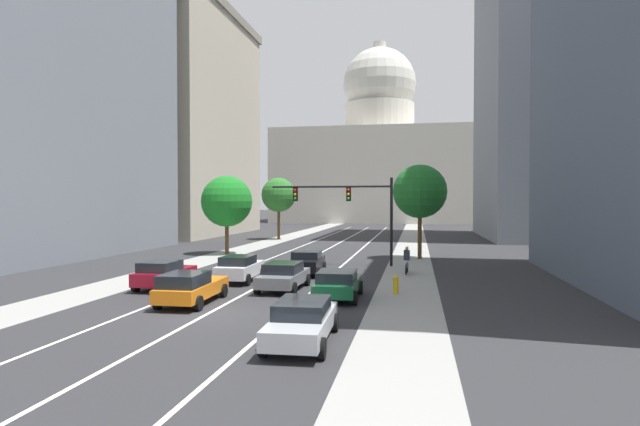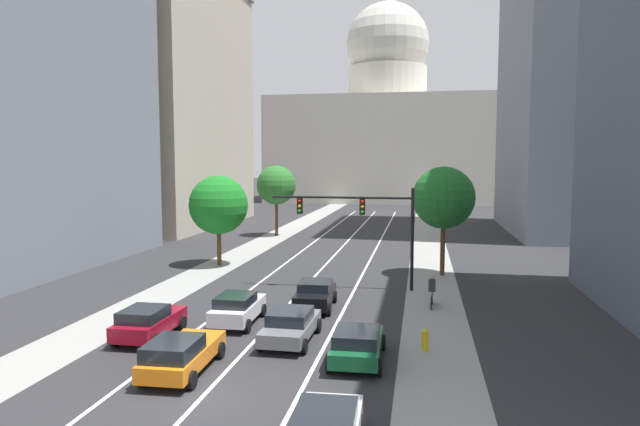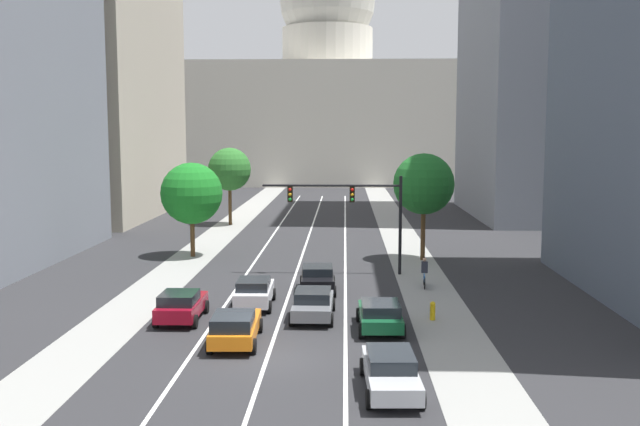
# 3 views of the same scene
# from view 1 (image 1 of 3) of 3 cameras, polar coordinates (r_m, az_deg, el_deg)

# --- Properties ---
(ground_plane) EXTENTS (400.00, 400.00, 0.00)m
(ground_plane) POSITION_cam_1_polar(r_m,az_deg,el_deg) (60.20, 2.72, -3.02)
(ground_plane) COLOR #2B2B2D
(sidewalk_left) EXTENTS (3.12, 130.00, 0.01)m
(sidewalk_left) POSITION_cam_1_polar(r_m,az_deg,el_deg) (56.95, -5.77, -3.27)
(sidewalk_left) COLOR gray
(sidewalk_left) RESTS_ON ground
(sidewalk_right) EXTENTS (3.12, 130.00, 0.01)m
(sidewalk_right) POSITION_cam_1_polar(r_m,az_deg,el_deg) (54.66, 10.11, -3.47)
(sidewalk_right) COLOR gray
(sidewalk_right) RESTS_ON ground
(lane_stripe_left) EXTENTS (0.16, 90.00, 0.01)m
(lane_stripe_left) POSITION_cam_1_polar(r_m,az_deg,el_deg) (46.11, -3.70, -4.33)
(lane_stripe_left) COLOR white
(lane_stripe_left) RESTS_ON ground
(lane_stripe_center) EXTENTS (0.16, 90.00, 0.01)m
(lane_stripe_center) POSITION_cam_1_polar(r_m,az_deg,el_deg) (45.45, 0.12, -4.41)
(lane_stripe_center) COLOR white
(lane_stripe_center) RESTS_ON ground
(lane_stripe_right) EXTENTS (0.16, 90.00, 0.01)m
(lane_stripe_right) POSITION_cam_1_polar(r_m,az_deg,el_deg) (44.99, 4.03, -4.47)
(lane_stripe_right) COLOR white
(lane_stripe_right) RESTS_ON ground
(office_tower_near_left) EXTENTS (18.55, 25.31, 39.51)m
(office_tower_near_left) POSITION_cam_1_polar(r_m,az_deg,el_deg) (53.35, -30.92, 17.73)
(office_tower_near_left) COLOR gray
(office_tower_near_left) RESTS_ON ground
(office_tower_far_left) EXTENTS (19.84, 26.65, 30.78)m
(office_tower_far_left) POSITION_cam_1_polar(r_m,az_deg,el_deg) (75.80, -16.73, 9.50)
(office_tower_far_left) COLOR #B7AD99
(office_tower_far_left) RESTS_ON ground
(office_tower_far_right) EXTENTS (14.51, 24.31, 55.68)m
(office_tower_far_right) POSITION_cam_1_polar(r_m,az_deg,el_deg) (73.49, 23.49, 19.71)
(office_tower_far_right) COLOR gray
(office_tower_far_right) RESTS_ON ground
(capitol_building) EXTENTS (44.32, 25.28, 39.85)m
(capitol_building) POSITION_cam_1_polar(r_m,az_deg,el_deg) (116.57, 6.56, 5.82)
(capitol_building) COLOR beige
(capitol_building) RESTS_ON ground
(car_gray) EXTENTS (2.09, 4.38, 1.40)m
(car_gray) POSITION_cam_1_polar(r_m,az_deg,el_deg) (26.65, -4.05, -6.90)
(car_gray) COLOR slate
(car_gray) RESTS_ON ground
(car_crimson) EXTENTS (2.02, 4.06, 1.47)m
(car_crimson) POSITION_cam_1_polar(r_m,az_deg,el_deg) (28.19, -16.84, -6.43)
(car_crimson) COLOR maroon
(car_crimson) RESTS_ON ground
(car_orange) EXTENTS (2.13, 4.60, 1.47)m
(car_orange) POSITION_cam_1_polar(r_m,az_deg,el_deg) (23.63, -14.13, -7.93)
(car_orange) COLOR orange
(car_orange) RESTS_ON ground
(car_white) EXTENTS (2.02, 4.09, 1.49)m
(car_white) POSITION_cam_1_polar(r_m,az_deg,el_deg) (29.56, -8.87, -6.00)
(car_white) COLOR silver
(car_white) RESTS_ON ground
(car_green) EXTENTS (2.10, 4.13, 1.36)m
(car_green) POSITION_cam_1_polar(r_m,az_deg,el_deg) (24.12, 1.98, -7.79)
(car_green) COLOR #14512D
(car_green) RESTS_ON ground
(car_black) EXTENTS (2.15, 4.09, 1.45)m
(car_black) POSITION_cam_1_polar(r_m,az_deg,el_deg) (32.12, -1.48, -5.44)
(car_black) COLOR black
(car_black) RESTS_ON ground
(car_silver) EXTENTS (2.07, 4.80, 1.38)m
(car_silver) POSITION_cam_1_polar(r_m,az_deg,el_deg) (16.84, -1.96, -11.77)
(car_silver) COLOR #B2B5BA
(car_silver) RESTS_ON ground
(traffic_signal_mast) EXTENTS (8.68, 0.39, 6.19)m
(traffic_signal_mast) POSITION_cam_1_polar(r_m,az_deg,el_deg) (36.47, 3.43, 1.12)
(traffic_signal_mast) COLOR black
(traffic_signal_mast) RESTS_ON ground
(fire_hydrant) EXTENTS (0.26, 0.35, 0.91)m
(fire_hydrant) POSITION_cam_1_polar(r_m,az_deg,el_deg) (25.72, 8.37, -7.82)
(fire_hydrant) COLOR yellow
(fire_hydrant) RESTS_ON ground
(cyclist) EXTENTS (0.38, 1.70, 1.72)m
(cyclist) POSITION_cam_1_polar(r_m,az_deg,el_deg) (32.74, 9.56, -5.18)
(cyclist) COLOR black
(cyclist) RESTS_ON ground
(street_tree_mid_left) EXTENTS (4.38, 4.38, 6.73)m
(street_tree_mid_left) POSITION_cam_1_polar(r_m,az_deg,el_deg) (45.01, -10.26, 1.27)
(street_tree_mid_left) COLOR #51381E
(street_tree_mid_left) RESTS_ON ground
(street_tree_near_left) EXTENTS (4.07, 4.07, 7.35)m
(street_tree_near_left) POSITION_cam_1_polar(r_m,az_deg,el_deg) (61.41, -4.59, 2.00)
(street_tree_near_left) COLOR #51381E
(street_tree_near_left) RESTS_ON ground
(street_tree_near_right) EXTENTS (4.22, 4.22, 7.43)m
(street_tree_near_right) POSITION_cam_1_polar(r_m,az_deg,el_deg) (41.25, 10.97, 2.34)
(street_tree_near_right) COLOR #51381E
(street_tree_near_right) RESTS_ON ground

